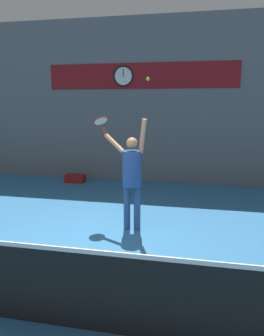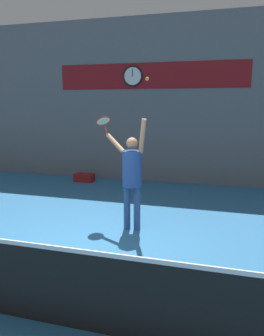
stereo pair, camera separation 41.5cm
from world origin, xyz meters
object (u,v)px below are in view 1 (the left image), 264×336
at_px(tennis_player, 132,173).
at_px(scoreboard_clock, 123,76).
at_px(tennis_racket, 101,122).
at_px(tennis_ball, 148,79).
at_px(equipment_bag, 75,178).

bearing_deg(tennis_player, scoreboard_clock, 105.48).
bearing_deg(scoreboard_clock, tennis_player, -74.52).
xyz_separation_m(scoreboard_clock, tennis_racket, (0.37, -3.56, -1.19)).
relative_size(scoreboard_clock, tennis_racket, 1.52).
bearing_deg(tennis_ball, tennis_racket, 150.30).
distance_m(scoreboard_clock, tennis_ball, 4.43).
height_order(scoreboard_clock, tennis_racket, scoreboard_clock).
height_order(tennis_player, tennis_racket, tennis_racket).
height_order(tennis_player, equipment_bag, tennis_player).
xyz_separation_m(scoreboard_clock, equipment_bag, (-1.43, -0.61, -3.14)).
distance_m(tennis_racket, tennis_ball, 1.46).
distance_m(tennis_player, tennis_racket, 1.30).
xyz_separation_m(tennis_racket, tennis_ball, (1.06, -0.61, 0.80)).
xyz_separation_m(tennis_racket, equipment_bag, (-1.80, 2.95, -1.95)).
relative_size(scoreboard_clock, tennis_player, 0.30).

